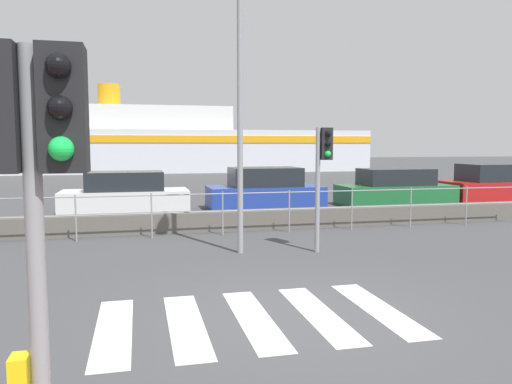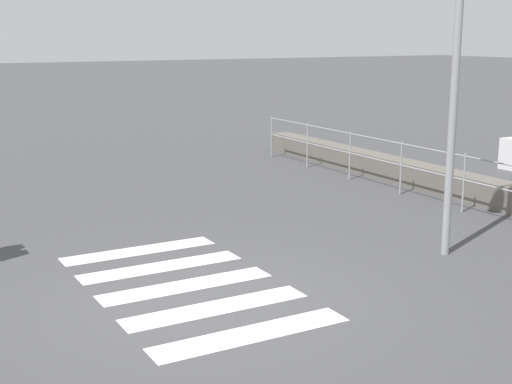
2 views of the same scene
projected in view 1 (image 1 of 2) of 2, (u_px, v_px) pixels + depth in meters
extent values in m
plane|color=#424244|center=(298.00, 315.00, 6.76)|extent=(160.00, 160.00, 0.00)
cube|color=silver|center=(114.00, 330.00, 6.21)|extent=(0.45, 2.40, 0.01)
cube|color=silver|center=(186.00, 324.00, 6.42)|extent=(0.45, 2.40, 0.01)
cube|color=silver|center=(254.00, 319.00, 6.62)|extent=(0.45, 2.40, 0.01)
cube|color=silver|center=(318.00, 313.00, 6.83)|extent=(0.45, 2.40, 0.01)
cube|color=silver|center=(378.00, 308.00, 7.04)|extent=(0.45, 2.40, 0.01)
cube|color=#605B54|center=(217.00, 221.00, 13.58)|extent=(19.70, 0.55, 0.50)
cylinder|color=gray|center=(223.00, 194.00, 12.65)|extent=(17.73, 0.03, 0.03)
cylinder|color=gray|center=(223.00, 211.00, 12.69)|extent=(17.73, 0.03, 0.03)
cylinder|color=gray|center=(76.00, 218.00, 11.89)|extent=(0.04, 0.04, 1.12)
cylinder|color=gray|center=(152.00, 216.00, 12.29)|extent=(0.04, 0.04, 1.12)
cylinder|color=gray|center=(223.00, 213.00, 12.70)|extent=(0.04, 0.04, 1.12)
cylinder|color=gray|center=(289.00, 211.00, 13.11)|extent=(0.04, 0.04, 1.12)
cylinder|color=gray|center=(352.00, 209.00, 13.51)|extent=(0.04, 0.04, 1.12)
cylinder|color=gray|center=(411.00, 207.00, 13.92)|extent=(0.04, 0.04, 1.12)
cylinder|color=gray|center=(466.00, 206.00, 14.33)|extent=(0.04, 0.04, 1.12)
cylinder|color=gray|center=(38.00, 306.00, 2.76)|extent=(0.10, 0.10, 2.83)
sphere|color=black|center=(0.00, 71.00, 2.73)|extent=(0.13, 0.13, 0.13)
sphere|color=black|center=(2.00, 110.00, 2.75)|extent=(0.13, 0.13, 0.13)
sphere|color=#19D84C|center=(4.00, 149.00, 2.77)|extent=(0.13, 0.13, 0.13)
cube|color=black|center=(64.00, 110.00, 2.69)|extent=(0.24, 0.24, 0.68)
sphere|color=black|center=(58.00, 66.00, 2.54)|extent=(0.13, 0.13, 0.13)
sphere|color=black|center=(60.00, 108.00, 2.56)|extent=(0.13, 0.13, 0.13)
sphere|color=#19D84C|center=(61.00, 149.00, 2.58)|extent=(0.13, 0.13, 0.13)
cube|color=yellow|center=(20.00, 371.00, 2.77)|extent=(0.10, 0.14, 0.18)
cylinder|color=gray|center=(318.00, 190.00, 10.65)|extent=(0.10, 0.10, 2.67)
cube|color=black|center=(326.00, 144.00, 10.59)|extent=(0.24, 0.24, 0.68)
sphere|color=black|center=(328.00, 134.00, 10.44)|extent=(0.13, 0.13, 0.13)
sphere|color=black|center=(328.00, 144.00, 10.46)|extent=(0.13, 0.13, 0.13)
sphere|color=#19D84C|center=(328.00, 154.00, 10.48)|extent=(0.13, 0.13, 0.13)
cylinder|color=gray|center=(240.00, 113.00, 10.39)|extent=(0.12, 0.12, 5.95)
cube|color=silver|center=(163.00, 151.00, 42.76)|extent=(35.78, 6.07, 3.56)
cube|color=white|center=(110.00, 118.00, 41.52)|extent=(20.04, 4.86, 1.96)
cube|color=orange|center=(164.00, 139.00, 39.71)|extent=(35.78, 0.08, 0.57)
cylinder|color=orange|center=(109.00, 95.00, 41.34)|extent=(1.80, 1.80, 1.80)
cube|color=silver|center=(125.00, 202.00, 16.93)|extent=(4.22, 1.75, 0.77)
cube|color=#1E2328|center=(125.00, 181.00, 16.86)|extent=(2.53, 1.54, 0.63)
cube|color=#233D9E|center=(265.00, 197.00, 18.05)|extent=(4.12, 1.87, 0.82)
cube|color=#1E2328|center=(265.00, 177.00, 17.98)|extent=(2.47, 1.64, 0.67)
cube|color=#1E6633|center=(395.00, 195.00, 19.24)|extent=(4.42, 1.75, 0.77)
cube|color=#1E2328|center=(396.00, 177.00, 19.18)|extent=(2.65, 1.54, 0.63)
cube|color=#B21919|center=(491.00, 191.00, 20.22)|extent=(3.91, 1.85, 0.85)
cube|color=#1E2328|center=(492.00, 172.00, 20.15)|extent=(2.35, 1.63, 0.69)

